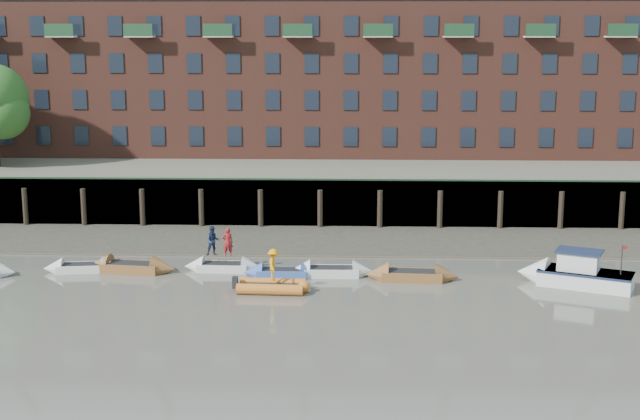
{
  "coord_description": "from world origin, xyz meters",
  "views": [
    {
      "loc": [
        4.03,
        -36.62,
        12.95
      ],
      "look_at": [
        2.33,
        12.0,
        3.2
      ],
      "focal_mm": 50.0,
      "sensor_mm": 36.0,
      "label": 1
    }
  ],
  "objects_px": {
    "rowboat_1": "(82,268)",
    "person_rower_b": "(213,241)",
    "rowboat_4": "(282,273)",
    "motor_launch": "(567,273)",
    "rowboat_3": "(223,267)",
    "rib_tender": "(274,286)",
    "person_rib_crew": "(274,265)",
    "rowboat_2": "(132,267)",
    "person_rower_a": "(228,242)",
    "rowboat_6": "(412,275)",
    "rowboat_5": "(331,271)"
  },
  "relations": [
    {
      "from": "rowboat_1",
      "to": "motor_launch",
      "type": "relative_size",
      "value": 0.7
    },
    {
      "from": "motor_launch",
      "to": "rowboat_3",
      "type": "bearing_deg",
      "value": 17.11
    },
    {
      "from": "rowboat_3",
      "to": "motor_launch",
      "type": "relative_size",
      "value": 0.71
    },
    {
      "from": "rowboat_6",
      "to": "rib_tender",
      "type": "height_order",
      "value": "rowboat_6"
    },
    {
      "from": "rowboat_1",
      "to": "rowboat_5",
      "type": "relative_size",
      "value": 0.94
    },
    {
      "from": "motor_launch",
      "to": "person_rower_a",
      "type": "distance_m",
      "value": 18.14
    },
    {
      "from": "rowboat_5",
      "to": "rib_tender",
      "type": "xyz_separation_m",
      "value": [
        -2.83,
        -3.11,
        0.04
      ]
    },
    {
      "from": "rowboat_1",
      "to": "rowboat_4",
      "type": "relative_size",
      "value": 1.04
    },
    {
      "from": "rowboat_2",
      "to": "rowboat_4",
      "type": "relative_size",
      "value": 1.24
    },
    {
      "from": "rowboat_4",
      "to": "person_rower_b",
      "type": "bearing_deg",
      "value": 162.99
    },
    {
      "from": "rowboat_1",
      "to": "rowboat_5",
      "type": "bearing_deg",
      "value": -9.42
    },
    {
      "from": "rowboat_4",
      "to": "person_rower_b",
      "type": "distance_m",
      "value": 4.31
    },
    {
      "from": "rowboat_5",
      "to": "motor_launch",
      "type": "xyz_separation_m",
      "value": [
        12.29,
        -1.31,
        0.38
      ]
    },
    {
      "from": "person_rower_a",
      "to": "person_rower_b",
      "type": "distance_m",
      "value": 0.85
    },
    {
      "from": "motor_launch",
      "to": "rowboat_2",
      "type": "bearing_deg",
      "value": 19.39
    },
    {
      "from": "rowboat_2",
      "to": "rowboat_3",
      "type": "height_order",
      "value": "rowboat_2"
    },
    {
      "from": "rowboat_3",
      "to": "motor_launch",
      "type": "distance_m",
      "value": 18.41
    },
    {
      "from": "person_rower_b",
      "to": "rib_tender",
      "type": "bearing_deg",
      "value": -63.0
    },
    {
      "from": "rowboat_5",
      "to": "person_rower_a",
      "type": "distance_m",
      "value": 5.92
    },
    {
      "from": "rowboat_1",
      "to": "rowboat_2",
      "type": "xyz_separation_m",
      "value": [
        2.73,
        0.03,
        0.04
      ]
    },
    {
      "from": "rib_tender",
      "to": "rowboat_1",
      "type": "bearing_deg",
      "value": 165.08
    },
    {
      "from": "rowboat_1",
      "to": "person_rower_b",
      "type": "xyz_separation_m",
      "value": [
        7.19,
        0.5,
        1.45
      ]
    },
    {
      "from": "rowboat_6",
      "to": "person_rib_crew",
      "type": "height_order",
      "value": "person_rib_crew"
    },
    {
      "from": "rowboat_6",
      "to": "person_rower_b",
      "type": "xyz_separation_m",
      "value": [
        -10.84,
        1.6,
        1.41
      ]
    },
    {
      "from": "rowboat_1",
      "to": "rowboat_3",
      "type": "bearing_deg",
      "value": -4.83
    },
    {
      "from": "rowboat_6",
      "to": "rowboat_4",
      "type": "bearing_deg",
      "value": -179.73
    },
    {
      "from": "rowboat_3",
      "to": "person_rower_a",
      "type": "distance_m",
      "value": 1.45
    },
    {
      "from": "rowboat_5",
      "to": "motor_launch",
      "type": "distance_m",
      "value": 12.37
    },
    {
      "from": "rib_tender",
      "to": "motor_launch",
      "type": "xyz_separation_m",
      "value": [
        15.12,
        1.8,
        0.34
      ]
    },
    {
      "from": "rowboat_3",
      "to": "person_rower_b",
      "type": "bearing_deg",
      "value": 170.56
    },
    {
      "from": "person_rower_b",
      "to": "person_rib_crew",
      "type": "bearing_deg",
      "value": -62.85
    },
    {
      "from": "person_rower_a",
      "to": "rowboat_5",
      "type": "bearing_deg",
      "value": 158.4
    },
    {
      "from": "motor_launch",
      "to": "person_rib_crew",
      "type": "bearing_deg",
      "value": 30.26
    },
    {
      "from": "rowboat_6",
      "to": "motor_launch",
      "type": "relative_size",
      "value": 0.81
    },
    {
      "from": "person_rower_b",
      "to": "person_rib_crew",
      "type": "relative_size",
      "value": 1.01
    },
    {
      "from": "rowboat_2",
      "to": "person_rower_a",
      "type": "xyz_separation_m",
      "value": [
        5.29,
        0.33,
        1.39
      ]
    },
    {
      "from": "rib_tender",
      "to": "person_rower_a",
      "type": "relative_size",
      "value": 2.31
    },
    {
      "from": "rowboat_1",
      "to": "person_rower_b",
      "type": "height_order",
      "value": "person_rower_b"
    },
    {
      "from": "rowboat_4",
      "to": "rib_tender",
      "type": "height_order",
      "value": "rowboat_4"
    },
    {
      "from": "person_rower_b",
      "to": "rowboat_6",
      "type": "bearing_deg",
      "value": -24.09
    },
    {
      "from": "motor_launch",
      "to": "person_rower_a",
      "type": "bearing_deg",
      "value": 17.11
    },
    {
      "from": "rowboat_3",
      "to": "rib_tender",
      "type": "height_order",
      "value": "rowboat_3"
    },
    {
      "from": "rib_tender",
      "to": "person_rower_a",
      "type": "bearing_deg",
      "value": 129.56
    },
    {
      "from": "rowboat_3",
      "to": "person_rib_crew",
      "type": "relative_size",
      "value": 2.7
    },
    {
      "from": "rowboat_4",
      "to": "person_rower_a",
      "type": "xyz_separation_m",
      "value": [
        -3.05,
        1.04,
        1.43
      ]
    },
    {
      "from": "rib_tender",
      "to": "person_rower_a",
      "type": "distance_m",
      "value": 5.01
    },
    {
      "from": "rowboat_2",
      "to": "rowboat_3",
      "type": "distance_m",
      "value": 5.01
    },
    {
      "from": "rowboat_4",
      "to": "motor_launch",
      "type": "height_order",
      "value": "motor_launch"
    },
    {
      "from": "rowboat_4",
      "to": "rowboat_1",
      "type": "bearing_deg",
      "value": 176.47
    },
    {
      "from": "rowboat_3",
      "to": "rowboat_4",
      "type": "xyz_separation_m",
      "value": [
        3.34,
        -1.07,
        -0.01
      ]
    }
  ]
}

